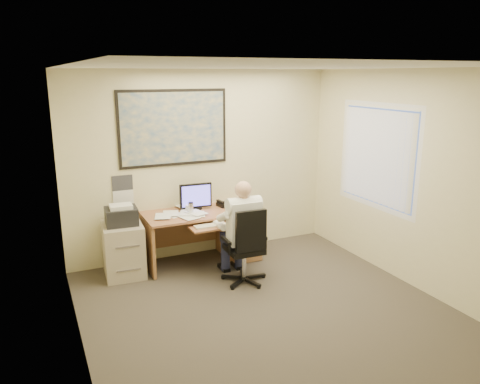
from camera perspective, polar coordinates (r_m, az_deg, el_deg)
name	(u,v)px	position (r m, az deg, el deg)	size (l,w,h in m)	color
room_shell	(278,201)	(4.86, 4.62, -1.13)	(4.00, 4.50, 2.70)	#3C362E
desk	(222,229)	(6.83, -2.20, -4.48)	(1.60, 0.97, 1.12)	#AA6D48
world_map	(174,128)	(6.63, -8.08, 7.74)	(1.56, 0.03, 1.06)	#1E4C93
wall_calendar	(123,190)	(6.61, -14.09, 0.20)	(0.28, 0.01, 0.42)	white
window_blinds	(377,156)	(6.58, 16.36, 4.18)	(0.06, 1.40, 1.30)	#EEE9CE
filing_cabinet	(123,245)	(6.45, -14.05, -6.27)	(0.55, 0.64, 0.98)	#B4A791
office_chair	(246,261)	(6.06, 0.70, -8.42)	(0.63, 0.63, 1.02)	black
person	(243,232)	(6.00, 0.38, -4.91)	(0.57, 0.81, 1.33)	white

